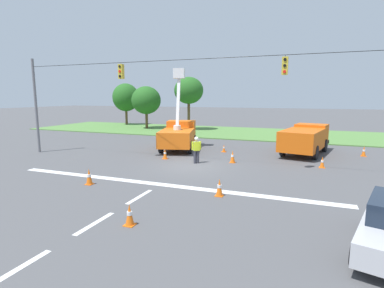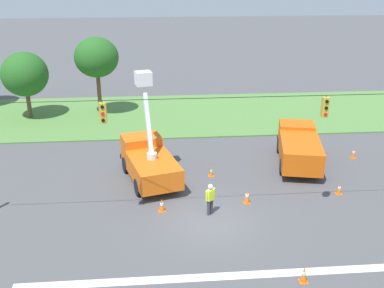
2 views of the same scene
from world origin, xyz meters
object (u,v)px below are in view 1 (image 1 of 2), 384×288
traffic_cone_foreground_right (364,151)px  tree_far_west (126,98)px  tree_west (146,100)px  traffic_cone_mid_right (89,177)px  utility_truck_bucket_lift (179,133)px  road_worker (196,148)px  traffic_cone_lane_edge_a (165,154)px  traffic_cone_far_left (233,157)px  utility_truck_support_near (305,138)px  tree_centre (189,91)px  traffic_cone_lane_edge_b (322,162)px  traffic_cone_mid_left (130,215)px  traffic_cone_foreground_left (224,148)px  traffic_cone_near_bucket (219,187)px

traffic_cone_foreground_right → tree_far_west: bearing=154.0°
tree_west → traffic_cone_mid_right: (10.20, -23.84, -3.45)m
utility_truck_bucket_lift → road_worker: utility_truck_bucket_lift is taller
traffic_cone_lane_edge_a → traffic_cone_far_left: size_ratio=0.91×
traffic_cone_lane_edge_a → utility_truck_support_near: bearing=31.1°
tree_west → utility_truck_bucket_lift: utility_truck_bucket_lift is taller
tree_centre → traffic_cone_foreground_right: tree_centre is taller
road_worker → traffic_cone_far_left: (2.19, 1.02, -0.59)m
road_worker → traffic_cone_mid_right: (-3.35, -6.45, -0.59)m
traffic_cone_foreground_right → traffic_cone_lane_edge_b: bearing=-121.1°
tree_west → traffic_cone_foreground_right: 26.79m
tree_far_west → utility_truck_bucket_lift: bearing=-46.3°
tree_far_west → traffic_cone_mid_right: (15.93, -27.73, -3.81)m
tree_centre → traffic_cone_foreground_right: size_ratio=8.85×
utility_truck_bucket_lift → road_worker: size_ratio=3.75×
tree_centre → utility_truck_support_near: tree_centre is taller
utility_truck_support_near → tree_west: bearing=150.7°
traffic_cone_lane_edge_a → tree_centre: bearing=106.2°
traffic_cone_mid_left → traffic_cone_lane_edge_b: 13.21m
utility_truck_bucket_lift → traffic_cone_mid_right: 11.00m
traffic_cone_mid_right → traffic_cone_lane_edge_a: traffic_cone_mid_right is taller
traffic_cone_mid_left → traffic_cone_lane_edge_b: (6.52, 11.49, -0.03)m
tree_centre → utility_truck_bucket_lift: tree_centre is taller
traffic_cone_foreground_left → traffic_cone_mid_right: traffic_cone_mid_right is taller
traffic_cone_foreground_right → traffic_cone_mid_left: (-9.54, -16.49, -0.00)m
traffic_cone_foreground_left → traffic_cone_foreground_right: bearing=11.2°
traffic_cone_lane_edge_b → traffic_cone_far_left: bearing=-173.9°
traffic_cone_foreground_left → traffic_cone_mid_left: 14.50m
utility_truck_bucket_lift → traffic_cone_near_bucket: bearing=-58.0°
tree_centre → traffic_cone_lane_edge_a: tree_centre is taller
traffic_cone_mid_left → traffic_cone_lane_edge_a: traffic_cone_mid_left is taller
traffic_cone_mid_right → traffic_cone_lane_edge_b: 13.69m
utility_truck_bucket_lift → road_worker: 5.55m
traffic_cone_lane_edge_a → traffic_cone_lane_edge_b: bearing=6.1°
traffic_cone_foreground_left → traffic_cone_far_left: (1.55, -3.59, 0.12)m
traffic_cone_mid_right → traffic_cone_near_bucket: size_ratio=1.03×
utility_truck_support_near → traffic_cone_mid_left: (-5.44, -15.94, -0.84)m
traffic_cone_mid_left → traffic_cone_mid_right: (-4.55, 3.42, 0.03)m
traffic_cone_foreground_left → traffic_cone_far_left: bearing=-66.6°
traffic_cone_mid_left → traffic_cone_lane_edge_b: bearing=60.4°
road_worker → tree_west: bearing=127.9°
traffic_cone_foreground_left → tree_centre: bearing=122.0°
traffic_cone_mid_right → tree_far_west: bearing=119.9°
utility_truck_support_near → traffic_cone_foreground_left: utility_truck_support_near is taller
road_worker → traffic_cone_lane_edge_a: 2.68m
traffic_cone_mid_left → traffic_cone_foreground_right: bearing=60.0°
utility_truck_support_near → traffic_cone_mid_left: utility_truck_support_near is taller
tree_centre → utility_truck_bucket_lift: 14.43m
traffic_cone_foreground_right → traffic_cone_lane_edge_a: bearing=-155.3°
traffic_cone_near_bucket → tree_centre: bearing=114.6°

